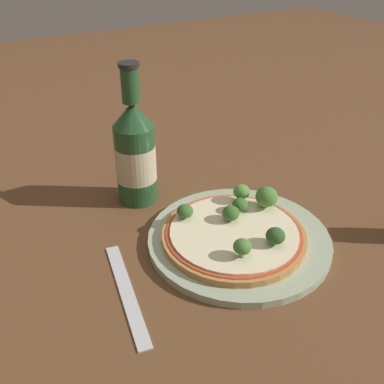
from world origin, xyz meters
name	(u,v)px	position (x,y,z in m)	size (l,w,h in m)	color
ground_plane	(239,242)	(0.00, 0.00, 0.00)	(3.00, 3.00, 0.00)	brown
plate	(236,240)	(0.00, 0.00, 0.01)	(0.27, 0.27, 0.01)	#A3B293
pizza	(234,235)	(-0.01, 0.00, 0.02)	(0.21, 0.21, 0.01)	#B77F42
broccoli_floret_0	(275,236)	(0.02, -0.05, 0.04)	(0.03, 0.03, 0.03)	#6B8E51
broccoli_floret_1	(240,205)	(0.03, 0.04, 0.04)	(0.02, 0.02, 0.02)	#6B8E51
broccoli_floret_2	(230,213)	(0.00, 0.02, 0.04)	(0.03, 0.03, 0.02)	#6B8E51
broccoli_floret_3	(242,247)	(-0.03, -0.05, 0.04)	(0.03, 0.03, 0.03)	#6B8E51
broccoli_floret_4	(241,192)	(0.04, 0.06, 0.04)	(0.03, 0.03, 0.03)	#6B8E51
broccoli_floret_5	(185,211)	(-0.06, 0.06, 0.04)	(0.03, 0.03, 0.02)	#6B8E51
broccoli_floret_6	(267,197)	(0.07, 0.03, 0.05)	(0.03, 0.03, 0.04)	#6B8E51
beer_bottle	(135,153)	(-0.08, 0.19, 0.09)	(0.07, 0.07, 0.24)	#234C28
fork	(127,292)	(-0.19, -0.01, 0.00)	(0.05, 0.20, 0.00)	silver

